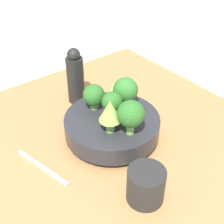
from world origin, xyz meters
TOP-DOWN VIEW (x-y plane):
  - ground_plane at (0.00, 0.00)m, footprint 6.00×6.00m
  - table at (0.00, 0.00)m, footprint 0.82×0.79m
  - bowl at (0.02, -0.02)m, footprint 0.26×0.26m
  - broccoli_floret_back at (0.00, 0.04)m, footprint 0.07×0.07m
  - broccoli_floret_right at (0.10, -0.02)m, footprint 0.07×0.07m
  - romanesco_piece_near at (0.06, -0.06)m, footprint 0.06×0.06m
  - romanesco_piece_far at (-0.03, 0.02)m, footprint 0.05×0.05m
  - broccoli_floret_left at (-0.05, -0.03)m, footprint 0.06×0.06m
  - broccoli_floret_center at (0.02, -0.02)m, footprint 0.06×0.06m
  - cup at (0.23, -0.10)m, footprint 0.09×0.09m
  - pepper_mill at (-0.20, 0.00)m, footprint 0.05×0.05m
  - fork at (0.01, -0.24)m, footprint 0.18×0.05m

SIDE VIEW (x-z plane):
  - ground_plane at x=0.00m, z-range 0.00..0.00m
  - table at x=0.00m, z-range 0.00..0.03m
  - fork at x=0.01m, z-range 0.03..0.04m
  - bowl at x=0.02m, z-range 0.04..0.10m
  - cup at x=0.23m, z-range 0.03..0.12m
  - pepper_mill at x=-0.20m, z-range 0.03..0.21m
  - broccoli_floret_left at x=-0.05m, z-range 0.10..0.18m
  - broccoli_floret_center at x=0.02m, z-range 0.11..0.19m
  - romanesco_piece_far at x=-0.03m, z-range 0.11..0.19m
  - broccoli_floret_back at x=0.00m, z-range 0.11..0.20m
  - broccoli_floret_right at x=0.10m, z-range 0.11..0.20m
  - romanesco_piece_near at x=0.06m, z-range 0.11..0.21m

